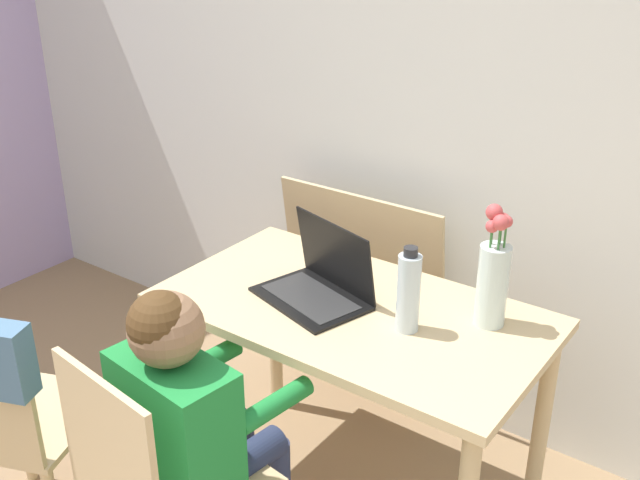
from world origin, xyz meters
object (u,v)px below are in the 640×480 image
(flower_vase, at_px, (493,275))
(person_seated, at_px, (190,411))
(laptop, at_px, (321,281))
(water_bottle, at_px, (408,292))

(flower_vase, bearing_deg, person_seated, -125.89)
(laptop, distance_m, flower_vase, 0.51)
(person_seated, xyz_separation_m, laptop, (0.02, 0.54, 0.16))
(person_seated, xyz_separation_m, flower_vase, (0.50, 0.69, 0.26))
(person_seated, relative_size, water_bottle, 3.98)
(person_seated, relative_size, laptop, 2.61)
(person_seated, distance_m, water_bottle, 0.66)
(person_seated, bearing_deg, flower_vase, -118.75)
(laptop, xyz_separation_m, water_bottle, (0.31, -0.01, 0.06))
(laptop, relative_size, water_bottle, 1.53)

